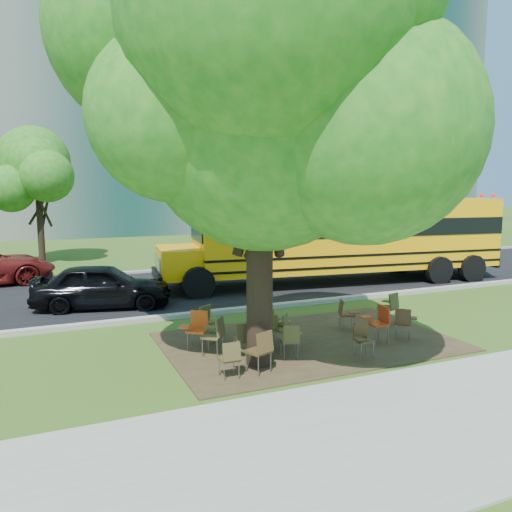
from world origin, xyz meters
name	(u,v)px	position (x,y,z in m)	size (l,w,h in m)	color
ground	(263,341)	(0.00, 0.00, 0.00)	(160.00, 160.00, 0.00)	#324F18
sidewalk	(393,429)	(0.00, -5.00, 0.02)	(60.00, 4.00, 0.04)	gray
dirt_patch	(308,341)	(1.00, -0.50, 0.01)	(7.00, 4.50, 0.03)	#382819
asphalt_road	(188,288)	(0.00, 7.00, 0.02)	(80.00, 8.00, 0.04)	black
kerb_near	(223,311)	(0.00, 3.00, 0.07)	(80.00, 0.25, 0.14)	gray
kerb_far	(163,271)	(0.00, 11.10, 0.07)	(80.00, 0.25, 0.14)	gray
building_right	(322,107)	(24.00, 38.00, 12.50)	(30.00, 16.00, 25.00)	slate
bg_tree_2	(38,179)	(-5.00, 16.00, 4.21)	(4.80, 4.80, 6.62)	black
bg_tree_3	(292,165)	(8.00, 14.00, 5.03)	(5.60, 5.60, 7.84)	black
bg_tree_4	(418,178)	(16.00, 13.00, 4.34)	(5.00, 5.00, 6.85)	black
main_tree	(260,102)	(-0.77, -1.50, 5.50)	(7.20, 7.20, 9.11)	black
school_bus	(346,235)	(6.22, 5.80, 1.93)	(13.91, 4.55, 3.34)	#EE9D07
chair_0	(231,356)	(-1.61, -2.01, 0.49)	(0.52, 0.46, 0.80)	#453C1E
chair_1	(245,336)	(-0.91, -0.99, 0.52)	(0.59, 0.49, 0.84)	#463E1E
chair_2	(261,347)	(-0.94, -1.98, 0.57)	(0.63, 0.71, 0.92)	#49331A
chair_3	(268,328)	(-0.19, -0.66, 0.53)	(0.73, 0.58, 0.85)	brown
chair_4	(291,338)	(0.03, -1.44, 0.49)	(0.61, 0.47, 0.80)	#48421F
chair_5	(362,337)	(1.55, -1.96, 0.48)	(0.54, 0.46, 0.78)	#432F18
chair_6	(379,320)	(2.58, -1.19, 0.57)	(0.54, 0.60, 0.93)	#A93012
chair_7	(404,320)	(3.27, -1.30, 0.51)	(0.71, 0.56, 0.83)	#432C18
chair_8	(215,332)	(-1.45, -0.57, 0.56)	(0.62, 0.78, 0.91)	#4F4422
chair_9	(197,326)	(-1.70, 0.06, 0.57)	(0.78, 0.61, 0.92)	#D14C16
chair_10	(277,321)	(0.29, -0.14, 0.52)	(0.52, 0.67, 0.85)	#47441F
chair_11	(281,326)	(0.20, -0.57, 0.52)	(0.57, 0.72, 0.84)	#4E4B22
chair_12	(346,312)	(2.42, 0.03, 0.51)	(0.52, 0.67, 0.83)	#4A2E1A
chair_13	(390,305)	(3.84, -0.02, 0.57)	(0.63, 0.70, 0.92)	#413C1C
chair_14	(208,320)	(-1.28, 0.49, 0.56)	(0.60, 0.76, 0.91)	#4C4921
black_car	(102,286)	(-3.28, 5.12, 0.72)	(1.70, 4.23, 1.44)	black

